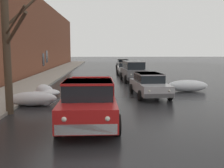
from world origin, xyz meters
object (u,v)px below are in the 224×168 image
Objects in this scene: pickup_truck_red_approaching_near_lane at (89,101)px; sedan_white_parked_far_down_block at (125,68)px; bare_tree_second_along_sidewalk at (8,44)px; sedan_black_queued_behind_truck at (123,64)px; suv_grey_parked_kerbside_mid at (133,70)px; sedan_silver_parked_kerbside_close at (149,84)px.

pickup_truck_red_approaching_near_lane reaches higher than sedan_white_parked_far_down_block.
bare_tree_second_along_sidewalk is 1.36× the size of sedan_black_queued_behind_truck.
bare_tree_second_along_sidewalk is 1.55× the size of sedan_white_parked_far_down_block.
pickup_truck_red_approaching_near_lane reaches higher than sedan_black_queued_behind_truck.
sedan_black_queued_behind_truck is at bearing 83.05° from pickup_truck_red_approaching_near_lane.
suv_grey_parked_kerbside_mid reaches higher than sedan_black_queued_behind_truck.
pickup_truck_red_approaching_near_lane is 1.20× the size of suv_grey_parked_kerbside_mid.
bare_tree_second_along_sidewalk is 14.04m from suv_grey_parked_kerbside_mid.
bare_tree_second_along_sidewalk is 1.13× the size of pickup_truck_red_approaching_near_lane.
bare_tree_second_along_sidewalk reaches higher than pickup_truck_red_approaching_near_lane.
sedan_black_queued_behind_truck is at bearing 75.05° from bare_tree_second_along_sidewalk.
pickup_truck_red_approaching_near_lane reaches higher than sedan_silver_parked_kerbside_close.
pickup_truck_red_approaching_near_lane is at bearing -119.56° from sedan_silver_parked_kerbside_close.
sedan_white_parked_far_down_block is (3.10, 20.09, -0.13)m from pickup_truck_red_approaching_near_lane.
sedan_black_queued_behind_truck is at bearing 89.53° from suv_grey_parked_kerbside_mid.
bare_tree_second_along_sidewalk is 1.34× the size of sedan_silver_parked_kerbside_close.
sedan_silver_parked_kerbside_close is 1.01× the size of sedan_black_queued_behind_truck.
sedan_white_parked_far_down_block and sedan_black_queued_behind_truck have the same top height.
bare_tree_second_along_sidewalk is 27.18m from sedan_black_queued_behind_truck.
sedan_black_queued_behind_truck is (0.29, 7.74, 0.00)m from sedan_white_parked_far_down_block.
pickup_truck_red_approaching_near_lane is at bearing -25.05° from bare_tree_second_along_sidewalk.
pickup_truck_red_approaching_near_lane is at bearing -98.78° from sedan_white_parked_far_down_block.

